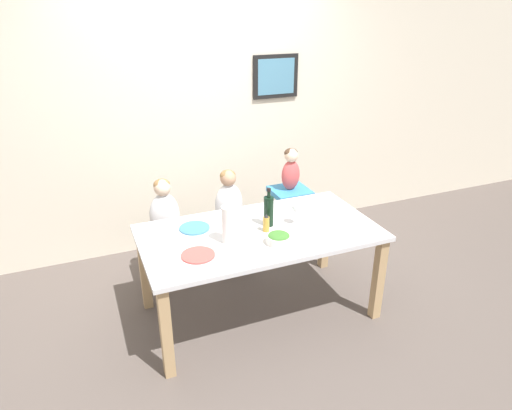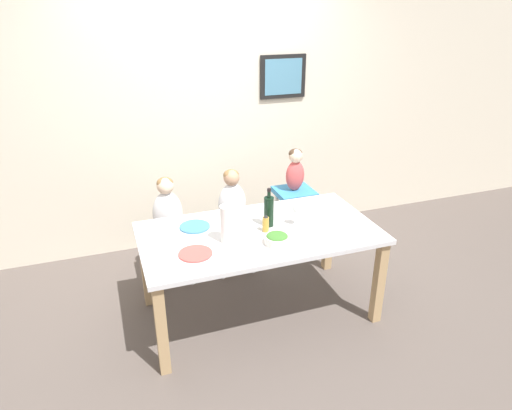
% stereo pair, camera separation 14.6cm
% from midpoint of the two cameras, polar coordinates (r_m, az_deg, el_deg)
% --- Properties ---
extents(ground_plane, '(14.00, 14.00, 0.00)m').
position_cam_midpoint_polar(ground_plane, '(3.75, 1.51, -13.09)').
color(ground_plane, '#564C47').
extents(wall_back, '(10.00, 0.09, 2.70)m').
position_cam_midpoint_polar(wall_back, '(4.41, -4.92, 12.10)').
color(wall_back, beige).
rests_on(wall_back, ground_plane).
extents(dining_table, '(1.74, 0.92, 0.72)m').
position_cam_midpoint_polar(dining_table, '(3.40, 1.62, -4.57)').
color(dining_table, silver).
rests_on(dining_table, ground_plane).
extents(chair_far_left, '(0.40, 0.38, 0.44)m').
position_cam_midpoint_polar(chair_far_left, '(3.99, -9.65, -4.59)').
color(chair_far_left, silver).
rests_on(chair_far_left, ground_plane).
extents(chair_far_center, '(0.40, 0.38, 0.44)m').
position_cam_midpoint_polar(chair_far_center, '(4.10, -1.87, -3.37)').
color(chair_far_center, silver).
rests_on(chair_far_center, ground_plane).
extents(chair_right_highchair, '(0.34, 0.32, 0.70)m').
position_cam_midpoint_polar(chair_right_highchair, '(4.23, 5.74, -0.09)').
color(chair_right_highchair, silver).
rests_on(chair_right_highchair, ground_plane).
extents(person_child_left, '(0.25, 0.15, 0.52)m').
position_cam_midpoint_polar(person_child_left, '(3.85, -9.99, -0.30)').
color(person_child_left, silver).
rests_on(person_child_left, chair_far_left).
extents(person_child_center, '(0.25, 0.15, 0.52)m').
position_cam_midpoint_polar(person_child_center, '(3.96, -1.94, 0.84)').
color(person_child_center, silver).
rests_on(person_child_center, chair_far_center).
extents(person_baby_right, '(0.17, 0.13, 0.39)m').
position_cam_midpoint_polar(person_baby_right, '(4.09, 5.95, 4.62)').
color(person_baby_right, '#C64C4C').
rests_on(person_baby_right, chair_right_highchair).
extents(wine_bottle, '(0.07, 0.07, 0.30)m').
position_cam_midpoint_polar(wine_bottle, '(3.39, 2.84, -0.73)').
color(wine_bottle, black).
rests_on(wine_bottle, dining_table).
extents(paper_towel_roll, '(0.11, 0.11, 0.27)m').
position_cam_midpoint_polar(paper_towel_roll, '(3.16, -2.21, -2.42)').
color(paper_towel_roll, white).
rests_on(paper_towel_roll, dining_table).
extents(wine_glass_near, '(0.08, 0.08, 0.18)m').
position_cam_midpoint_polar(wine_glass_near, '(3.41, 6.43, -0.49)').
color(wine_glass_near, white).
rests_on(wine_glass_near, dining_table).
extents(salad_bowl_large, '(0.18, 0.18, 0.08)m').
position_cam_midpoint_polar(salad_bowl_large, '(3.18, 3.96, -4.23)').
color(salad_bowl_large, silver).
rests_on(salad_bowl_large, dining_table).
extents(dinner_plate_front_left, '(0.23, 0.23, 0.01)m').
position_cam_midpoint_polar(dinner_plate_front_left, '(3.08, -6.24, -6.08)').
color(dinner_plate_front_left, '#D14C47').
rests_on(dinner_plate_front_left, dining_table).
extents(dinner_plate_back_left, '(0.23, 0.23, 0.01)m').
position_cam_midpoint_polar(dinner_plate_back_left, '(3.43, -6.46, -2.71)').
color(dinner_plate_back_left, teal).
rests_on(dinner_plate_back_left, dining_table).
extents(condiment_bottle_hot_sauce, '(0.05, 0.05, 0.14)m').
position_cam_midpoint_polar(condiment_bottle_hot_sauce, '(3.33, 2.47, -2.32)').
color(condiment_bottle_hot_sauce, '#BC8E33').
rests_on(condiment_bottle_hot_sauce, dining_table).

